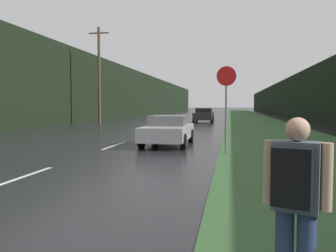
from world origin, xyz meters
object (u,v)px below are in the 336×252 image
Objects in this scene: stop_sign at (226,100)px; car_passing_near at (168,130)px; car_passing_far at (204,115)px; hitchhiker_with_backpack at (295,199)px.

car_passing_near is at bearing 136.78° from stop_sign.
stop_sign is 0.74× the size of car_passing_near.
stop_sign is at bearing 96.20° from car_passing_far.
hitchhiker_with_backpack reaches higher than car_passing_near.
car_passing_far is (-2.47, 22.75, -1.13)m from stop_sign.
car_passing_near is 0.87× the size of car_passing_far.
car_passing_far is at bearing -90.00° from car_passing_near.
hitchhiker_with_backpack is 12.30m from car_passing_near.
stop_sign is 1.92× the size of hitchhiker_with_backpack.
stop_sign is 22.91m from car_passing_far.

